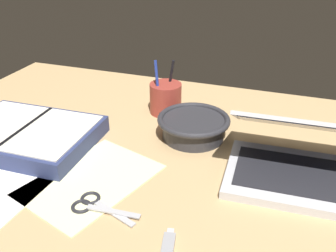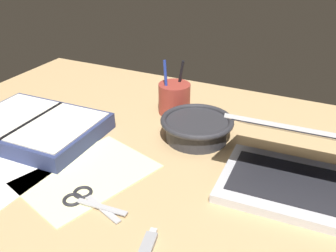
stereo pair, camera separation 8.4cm
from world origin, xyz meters
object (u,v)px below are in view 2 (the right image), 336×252
scissors (84,199)px  bowl (197,127)px  planner (35,127)px  laptop (305,169)px  pen_cup (174,98)px

scissors → bowl: bearing=79.8°
planner → scissors: planner is taller
laptop → scissors: laptop is taller
bowl → planner: (-37.26, -15.92, -0.99)cm
laptop → scissors: size_ratio=2.36×
laptop → planner: 64.16cm
laptop → bowl: size_ratio=1.79×
laptop → bowl: bearing=159.0°
laptop → bowl: laptop is taller
laptop → scissors: (-37.18, -22.61, -4.09)cm
planner → bowl: bearing=21.8°
bowl → pen_cup: (-11.25, 11.11, 1.18)cm
laptop → pen_cup: bearing=149.7°
pen_cup → bowl: bearing=-44.6°
laptop → planner: size_ratio=0.98×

